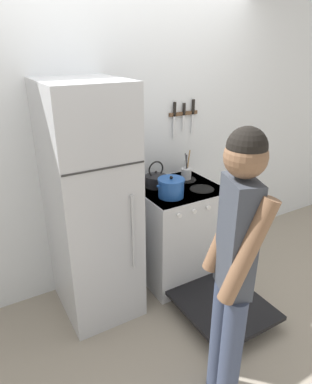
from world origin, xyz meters
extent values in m
plane|color=gray|center=(0.00, 0.00, 0.00)|extent=(14.00, 14.00, 0.00)
cube|color=silver|center=(0.00, 0.03, 1.27)|extent=(10.00, 0.06, 2.55)
cube|color=#B7BABF|center=(-0.52, -0.35, 0.93)|extent=(0.58, 0.69, 1.87)
cube|color=#2D2D2D|center=(-0.52, -0.69, 1.34)|extent=(0.57, 0.01, 0.01)
cylinder|color=#B2B5BA|center=(-0.34, -0.71, 0.82)|extent=(0.02, 0.02, 0.60)
cube|color=silver|center=(0.30, -0.33, 0.45)|extent=(0.72, 0.67, 0.91)
cube|color=black|center=(0.30, -0.33, 0.90)|extent=(0.70, 0.65, 0.02)
cube|color=black|center=(0.30, -0.64, 0.44)|extent=(0.62, 0.05, 0.69)
cylinder|color=black|center=(0.14, -0.47, 0.91)|extent=(0.21, 0.21, 0.01)
cylinder|color=black|center=(0.46, -0.47, 0.91)|extent=(0.21, 0.21, 0.01)
cylinder|color=black|center=(0.14, -0.20, 0.91)|extent=(0.21, 0.21, 0.01)
cylinder|color=black|center=(0.46, -0.20, 0.91)|extent=(0.21, 0.21, 0.01)
cylinder|color=silver|center=(0.08, -0.68, 0.84)|extent=(0.04, 0.02, 0.04)
cylinder|color=silver|center=(0.23, -0.68, 0.84)|extent=(0.04, 0.02, 0.04)
cylinder|color=silver|center=(0.37, -0.68, 0.84)|extent=(0.04, 0.02, 0.04)
cylinder|color=silver|center=(0.52, -0.68, 0.84)|extent=(0.04, 0.02, 0.04)
cube|color=black|center=(0.30, -1.03, 0.12)|extent=(0.66, 0.73, 0.04)
cube|color=#99999E|center=(0.30, -0.42, 0.41)|extent=(0.58, 0.37, 0.01)
cylinder|color=#1E4C9E|center=(0.14, -0.47, 0.98)|extent=(0.21, 0.21, 0.14)
cylinder|color=#1E4C9E|center=(0.14, -0.47, 1.06)|extent=(0.22, 0.22, 0.02)
sphere|color=black|center=(0.14, -0.47, 1.08)|extent=(0.03, 0.03, 0.03)
cylinder|color=#1E4C9E|center=(0.02, -0.47, 1.03)|extent=(0.03, 0.02, 0.02)
cylinder|color=#1E4C9E|center=(0.26, -0.47, 1.03)|extent=(0.03, 0.02, 0.02)
cylinder|color=black|center=(0.15, -0.20, 0.96)|extent=(0.19, 0.19, 0.10)
cone|color=black|center=(0.15, -0.20, 1.02)|extent=(0.18, 0.18, 0.02)
sphere|color=black|center=(0.15, -0.20, 1.04)|extent=(0.02, 0.02, 0.02)
cone|color=black|center=(0.24, -0.20, 0.97)|extent=(0.11, 0.03, 0.09)
torus|color=black|center=(0.15, -0.20, 1.07)|extent=(0.15, 0.01, 0.15)
cylinder|color=#B7BABF|center=(0.48, -0.19, 0.96)|extent=(0.10, 0.10, 0.10)
cylinder|color=#9E7547|center=(0.50, -0.18, 1.06)|extent=(0.05, 0.02, 0.25)
cylinder|color=#232326|center=(0.48, -0.19, 1.04)|extent=(0.03, 0.04, 0.21)
cylinder|color=#B2B5BA|center=(0.46, -0.18, 1.01)|extent=(0.02, 0.02, 0.17)
cylinder|color=#4C4C51|center=(0.49, -0.19, 1.04)|extent=(0.05, 0.02, 0.23)
cylinder|color=#38425B|center=(-0.20, -1.64, 0.43)|extent=(0.12, 0.12, 0.85)
cylinder|color=#38425B|center=(-0.14, -1.48, 0.43)|extent=(0.12, 0.12, 0.85)
cube|color=#383D47|center=(-0.17, -1.56, 1.17)|extent=(0.21, 0.27, 0.64)
cylinder|color=brown|center=(-0.22, -1.69, 1.17)|extent=(0.27, 0.17, 0.57)
cylinder|color=brown|center=(-0.12, -1.44, 1.17)|extent=(0.27, 0.17, 0.57)
sphere|color=brown|center=(-0.17, -1.56, 1.60)|extent=(0.21, 0.21, 0.21)
sphere|color=black|center=(-0.17, -1.56, 1.65)|extent=(0.19, 0.19, 0.19)
cube|color=brown|center=(0.55, -0.01, 1.48)|extent=(0.31, 0.02, 0.03)
cube|color=silver|center=(0.45, -0.02, 1.38)|extent=(0.02, 0.00, 0.22)
cube|color=black|center=(0.45, -0.02, 1.54)|extent=(0.02, 0.02, 0.11)
cube|color=silver|center=(0.55, -0.02, 1.41)|extent=(0.02, 0.00, 0.16)
cube|color=black|center=(0.55, -0.02, 1.53)|extent=(0.02, 0.02, 0.10)
cube|color=silver|center=(0.66, -0.02, 1.38)|extent=(0.02, 0.00, 0.20)
cube|color=black|center=(0.66, -0.02, 1.55)|extent=(0.02, 0.02, 0.12)
camera|label=1|loc=(-1.28, -2.65, 2.08)|focal=32.00mm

